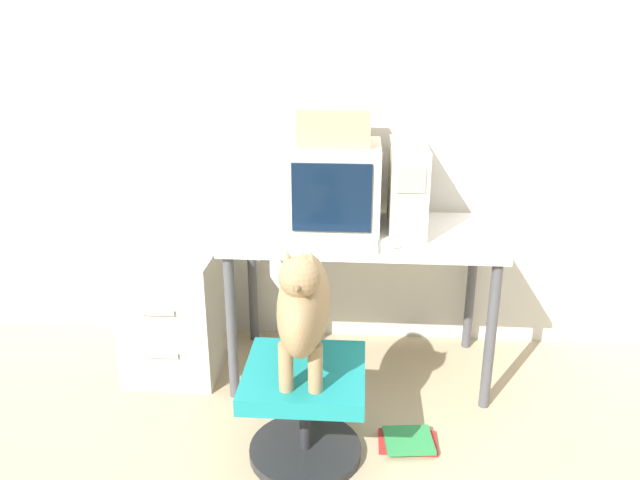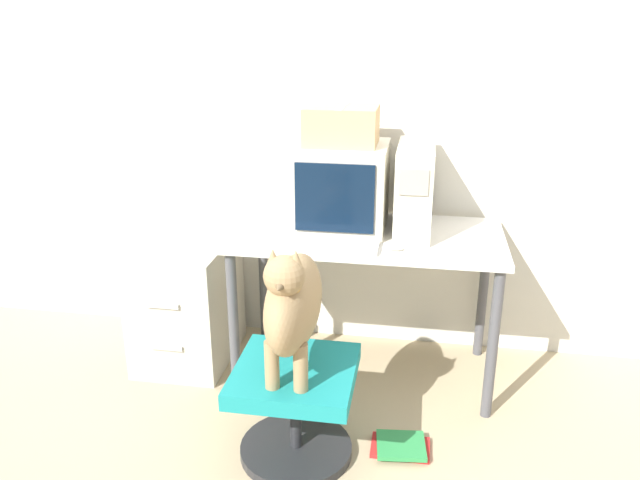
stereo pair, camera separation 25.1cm
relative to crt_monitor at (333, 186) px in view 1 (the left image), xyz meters
name	(u,v)px [view 1 (the left image)]	position (x,y,z in m)	size (l,w,h in m)	color
ground_plane	(357,406)	(0.14, -0.41, -0.99)	(12.00, 12.00, 0.00)	tan
wall_back	(364,112)	(0.14, 0.33, 0.31)	(8.00, 0.05, 2.60)	silver
desk	(361,250)	(0.14, -0.07, -0.31)	(1.32, 0.68, 0.78)	silver
crt_monitor	(333,186)	(0.00, 0.00, 0.00)	(0.45, 0.44, 0.42)	beige
pc_tower	(406,186)	(0.36, 0.00, 0.00)	(0.17, 0.50, 0.42)	beige
keyboard	(327,245)	(-0.01, -0.31, -0.19)	(0.46, 0.17, 0.03)	silver
computer_mouse	(394,245)	(0.29, -0.30, -0.19)	(0.07, 0.04, 0.03)	beige
office_chair	(304,403)	(-0.08, -0.78, -0.73)	(0.49, 0.49, 0.42)	#262628
dog	(303,303)	(-0.08, -0.79, -0.26)	(0.20, 0.57, 0.57)	#9E7F56
filing_cabinet	(177,307)	(-0.82, -0.07, -0.66)	(0.46, 0.60, 0.66)	#B7B2A3
cardboard_box	(334,125)	(0.00, 0.00, 0.30)	(0.34, 0.28, 0.18)	tan
book_stack_floor	(407,441)	(0.37, -0.68, -0.97)	(0.25, 0.21, 0.04)	red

